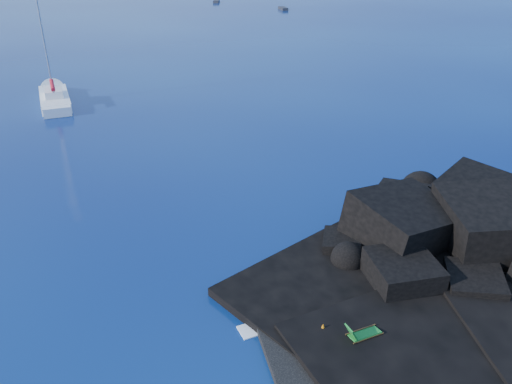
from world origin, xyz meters
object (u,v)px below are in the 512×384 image
Objects in this scene: sailboat at (56,104)px; sunbather at (374,335)px; distant_boat_b at (283,10)px; deck_chair at (365,330)px; marker_cone at (323,328)px; distant_boat_a at (216,2)px.

sunbather is at bearing -76.28° from sailboat.
deck_chair is at bearing -103.56° from distant_boat_b.
sailboat is 43.81m from sunbather.
sunbather is at bearing -27.83° from marker_cone.
marker_cone is at bearing -104.37° from distant_boat_b.
deck_chair reaches higher than sunbather.
distant_boat_b is (43.61, 110.18, -0.59)m from marker_cone.
deck_chair reaches higher than marker_cone.
sailboat is 42.34m from marker_cone.
distant_boat_a is (43.19, 92.16, 0.00)m from sailboat.
deck_chair is at bearing -76.84° from sailboat.
distant_boat_a is at bearing 88.53° from sunbather.
sailboat is at bearing -94.60° from distant_boat_a.
marker_cone is (-1.43, 0.96, -0.29)m from deck_chair.
sailboat is 101.78m from distant_boat_a.
distant_boat_a reaches higher than distant_boat_b.
distant_boat_b is (42.19, 111.14, -0.88)m from deck_chair.
deck_chair is 137.58m from distant_boat_a.
sailboat is at bearing -120.94° from distant_boat_b.
distant_boat_a is (32.37, 133.09, -0.59)m from marker_cone.
sailboat reaches higher than deck_chair.
sailboat is at bearing 104.81° from marker_cone.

